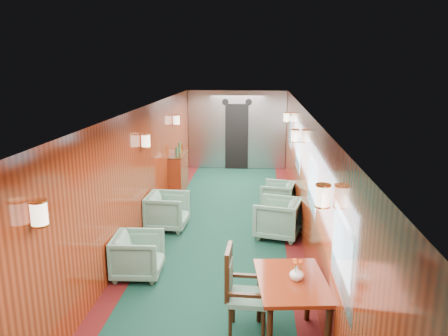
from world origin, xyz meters
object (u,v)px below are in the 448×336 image
armchair_right_far (278,196)px  dining_table (291,290)px  armchair_left_near (138,255)px  armchair_left_far (168,211)px  side_chair (239,287)px  credenza (179,172)px  armchair_right_near (277,218)px

armchair_right_far → dining_table: bearing=11.6°
armchair_left_near → armchair_right_far: (2.24, 3.28, -0.02)m
armchair_left_near → armchair_left_far: 2.00m
armchair_left_near → armchair_left_far: size_ratio=0.94×
side_chair → armchair_left_far: bearing=117.5°
side_chair → credenza: 6.17m
armchair_left_near → armchair_left_far: armchair_left_far is taller
credenza → armchair_right_far: credenza is taller
armchair_left_near → armchair_right_far: bearing=-37.2°
side_chair → armchair_right_far: 4.65m
side_chair → credenza: credenza is taller
side_chair → armchair_right_far: (0.63, 4.60, -0.28)m
dining_table → armchair_left_near: (-2.22, 1.51, -0.35)m
dining_table → armchair_right_far: bearing=83.2°
armchair_left_far → armchair_right_near: (2.15, -0.26, 0.01)m
credenza → armchair_left_far: (0.26, -2.58, -0.14)m
dining_table → armchair_left_near: size_ratio=1.59×
armchair_right_far → armchair_right_near: bearing=9.7°
dining_table → armchair_right_far: 4.80m
credenza → armchair_right_far: size_ratio=1.77×
dining_table → armchair_right_far: (0.03, 4.79, -0.37)m
dining_table → armchair_right_near: dining_table is taller
side_chair → armchair_right_near: (0.57, 3.06, -0.23)m
dining_table → side_chair: 0.64m
armchair_right_near → armchair_left_far: bearing=-82.8°
armchair_left_near → dining_table: bearing=-127.0°
armchair_right_far → armchair_left_far: bearing=-47.9°
armchair_right_near → armchair_right_far: 1.54m
armchair_left_near → armchair_right_near: bearing=-54.3°
credenza → armchair_left_near: bearing=-87.3°
side_chair → armchair_left_near: 2.10m
armchair_right_near → armchair_left_near: bearing=-37.5°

